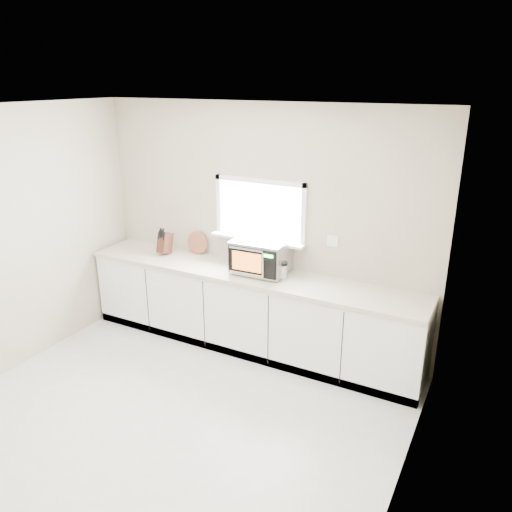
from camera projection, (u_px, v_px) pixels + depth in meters
The scene contains 8 objects.
ground at pixel (155, 432), 4.36m from camera, with size 4.00×4.00×0.00m, color beige.
back_wall at pixel (261, 226), 5.56m from camera, with size 4.00×0.17×2.70m.
cabinets at pixel (248, 311), 5.62m from camera, with size 3.92×0.60×0.88m, color white.
countertop at pixel (248, 274), 5.46m from camera, with size 3.92×0.64×0.04m, color beige.
microwave at pixel (261, 256), 5.37m from camera, with size 0.59×0.48×0.37m.
knife_block at pixel (165, 242), 5.96m from camera, with size 0.12×0.24×0.34m.
cutting_board at pixel (198, 243), 5.98m from camera, with size 0.27×0.27×0.02m, color #96553A.
coffee_grinder at pixel (283, 270), 5.25m from camera, with size 0.14×0.14×0.19m.
Camera 1 is at (2.45, -2.75, 2.92)m, focal length 35.00 mm.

